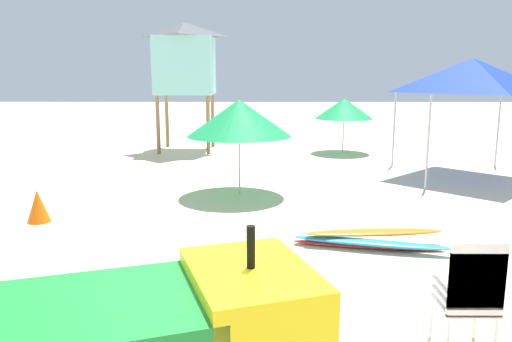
{
  "coord_description": "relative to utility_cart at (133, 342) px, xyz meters",
  "views": [
    {
      "loc": [
        0.29,
        -3.89,
        2.52
      ],
      "look_at": [
        0.25,
        2.99,
        1.17
      ],
      "focal_mm": 35.48,
      "sensor_mm": 36.0,
      "label": 1
    }
  ],
  "objects": [
    {
      "name": "beach_umbrella_left",
      "position": [
        0.41,
        7.3,
        0.82
      ],
      "size": [
        2.15,
        2.15,
        1.98
      ],
      "color": "beige",
      "rests_on": "ground"
    },
    {
      "name": "lifeguard_tower",
      "position": [
        -1.55,
        13.45,
        2.17
      ],
      "size": [
        1.98,
        1.98,
        4.07
      ],
      "color": "olive",
      "rests_on": "ground"
    },
    {
      "name": "utility_cart",
      "position": [
        0.0,
        0.0,
        0.0
      ],
      "size": [
        2.8,
        1.98,
        1.5
      ],
      "color": "#197A2D",
      "rests_on": "ground"
    },
    {
      "name": "beach_umbrella_mid",
      "position": [
        3.49,
        12.95,
        0.62
      ],
      "size": [
        1.83,
        1.83,
        1.73
      ],
      "color": "beige",
      "rests_on": "ground"
    },
    {
      "name": "traffic_cone_near",
      "position": [
        -2.95,
        5.29,
        -0.5
      ],
      "size": [
        0.39,
        0.39,
        0.56
      ],
      "primitive_type": "cone",
      "color": "orange",
      "rests_on": "ground"
    },
    {
      "name": "popup_canopy",
      "position": [
        5.87,
        9.2,
        1.66
      ],
      "size": [
        2.86,
        2.86,
        2.85
      ],
      "color": "#B2B2B7",
      "rests_on": "ground"
    },
    {
      "name": "stacked_plastic_chairs",
      "position": [
        2.68,
        1.17,
        -0.13
      ],
      "size": [
        0.48,
        0.48,
        1.11
      ],
      "color": "white",
      "rests_on": "ground"
    },
    {
      "name": "surfboard_pile",
      "position": [
        2.46,
        4.02,
        -0.66
      ],
      "size": [
        2.26,
        0.84,
        0.24
      ],
      "color": "red",
      "rests_on": "ground"
    }
  ]
}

